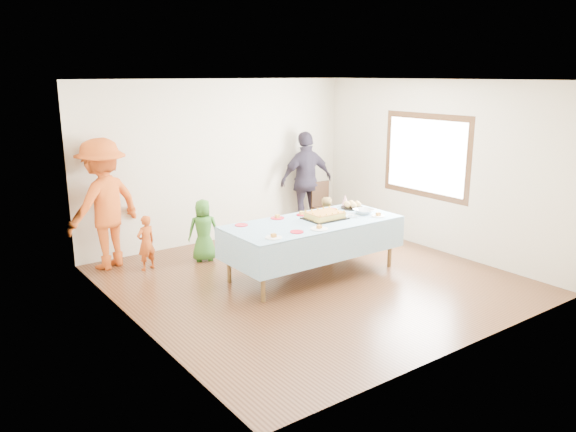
% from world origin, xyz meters
% --- Properties ---
extents(ground, '(5.00, 5.00, 0.00)m').
position_xyz_m(ground, '(0.00, 0.00, 0.00)').
color(ground, '#402312').
rests_on(ground, ground).
extents(room_walls, '(5.04, 5.04, 2.72)m').
position_xyz_m(room_walls, '(0.05, 0.00, 1.77)').
color(room_walls, beige).
rests_on(room_walls, ground).
extents(party_table, '(2.50, 1.10, 0.78)m').
position_xyz_m(party_table, '(0.15, 0.17, 0.72)').
color(party_table, '#51391B').
rests_on(party_table, ground).
extents(birthday_cake, '(0.57, 0.43, 0.10)m').
position_xyz_m(birthday_cake, '(0.37, 0.17, 0.83)').
color(birthday_cake, black).
rests_on(birthday_cake, party_table).
extents(rolls_tray, '(0.36, 0.36, 0.11)m').
position_xyz_m(rolls_tray, '(1.12, 0.42, 0.82)').
color(rolls_tray, black).
rests_on(rolls_tray, party_table).
extents(punch_bowl, '(0.28, 0.28, 0.07)m').
position_xyz_m(punch_bowl, '(1.02, 0.07, 0.81)').
color(punch_bowl, silver).
rests_on(punch_bowl, party_table).
extents(party_hat, '(0.11, 0.11, 0.18)m').
position_xyz_m(party_hat, '(1.15, 0.63, 0.87)').
color(party_hat, white).
rests_on(party_hat, party_table).
extents(fork_pile, '(0.24, 0.18, 0.07)m').
position_xyz_m(fork_pile, '(0.69, 0.03, 0.81)').
color(fork_pile, white).
rests_on(fork_pile, party_table).
extents(plate_red_far_a, '(0.18, 0.18, 0.01)m').
position_xyz_m(plate_red_far_a, '(-0.78, 0.57, 0.79)').
color(plate_red_far_a, red).
rests_on(plate_red_far_a, party_table).
extents(plate_red_far_b, '(0.20, 0.20, 0.01)m').
position_xyz_m(plate_red_far_b, '(-0.16, 0.59, 0.79)').
color(plate_red_far_b, red).
rests_on(plate_red_far_b, party_table).
extents(plate_red_far_c, '(0.16, 0.16, 0.01)m').
position_xyz_m(plate_red_far_c, '(0.23, 0.53, 0.79)').
color(plate_red_far_c, red).
rests_on(plate_red_far_c, party_table).
extents(plate_red_far_d, '(0.19, 0.19, 0.01)m').
position_xyz_m(plate_red_far_d, '(0.79, 0.54, 0.79)').
color(plate_red_far_d, red).
rests_on(plate_red_far_d, party_table).
extents(plate_red_near, '(0.18, 0.18, 0.01)m').
position_xyz_m(plate_red_near, '(-0.37, -0.15, 0.79)').
color(plate_red_near, red).
rests_on(plate_red_near, party_table).
extents(plate_white_left, '(0.21, 0.21, 0.01)m').
position_xyz_m(plate_white_left, '(-0.76, -0.19, 0.79)').
color(plate_white_left, white).
rests_on(plate_white_left, party_table).
extents(plate_white_mid, '(0.24, 0.24, 0.01)m').
position_xyz_m(plate_white_mid, '(-0.04, -0.20, 0.79)').
color(plate_white_mid, white).
rests_on(plate_white_mid, party_table).
extents(plate_white_right, '(0.20, 0.20, 0.01)m').
position_xyz_m(plate_white_right, '(1.08, -0.17, 0.79)').
color(plate_white_right, white).
rests_on(plate_white_right, party_table).
extents(dining_chair, '(0.40, 0.40, 0.87)m').
position_xyz_m(dining_chair, '(1.80, 1.94, 0.49)').
color(dining_chair, black).
rests_on(dining_chair, ground).
extents(toddler_left, '(0.34, 0.26, 0.81)m').
position_xyz_m(toddler_left, '(-1.68, 1.74, 0.41)').
color(toddler_left, '#B54816').
rests_on(toddler_left, ground).
extents(toddler_mid, '(0.54, 0.45, 0.95)m').
position_xyz_m(toddler_mid, '(-0.81, 1.62, 0.48)').
color(toddler_mid, '#367226').
rests_on(toddler_mid, ground).
extents(toddler_right, '(0.52, 0.46, 0.89)m').
position_xyz_m(toddler_right, '(0.98, 0.90, 0.44)').
color(toddler_right, tan).
rests_on(toddler_right, ground).
extents(adult_left, '(1.40, 1.12, 1.90)m').
position_xyz_m(adult_left, '(-2.10, 2.20, 0.95)').
color(adult_left, '#D0531A').
rests_on(adult_left, ground).
extents(adult_right, '(1.09, 0.56, 1.78)m').
position_xyz_m(adult_right, '(1.61, 2.20, 0.89)').
color(adult_right, '#332D3D').
rests_on(adult_right, ground).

